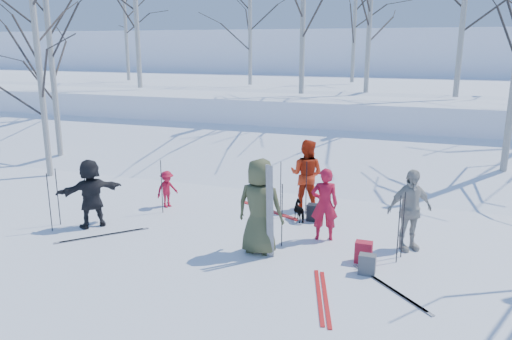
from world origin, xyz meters
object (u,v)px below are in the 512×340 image
at_px(skier_red_seated, 167,189).
at_px(skier_grey_west, 91,193).
at_px(skier_olive_center, 260,207).
at_px(skier_redor_behind, 306,175).
at_px(dog, 301,211).
at_px(backpack_grey, 367,264).
at_px(backpack_red, 364,252).
at_px(backpack_dark, 314,213).
at_px(skier_red_north, 324,204).
at_px(skier_cream_east, 410,210).

xyz_separation_m(skier_red_seated, skier_grey_west, (-0.91, -1.82, 0.32)).
distance_m(skier_olive_center, skier_red_seated, 3.75).
height_order(skier_redor_behind, skier_grey_west, skier_redor_behind).
height_order(dog, backpack_grey, dog).
bearing_deg(backpack_grey, skier_olive_center, 172.62).
bearing_deg(backpack_red, skier_red_seated, 161.59).
bearing_deg(skier_olive_center, backpack_dark, -104.35).
height_order(skier_olive_center, skier_red_north, skier_olive_center).
xyz_separation_m(skier_olive_center, skier_red_north, (1.06, 1.12, -0.18)).
xyz_separation_m(skier_red_north, backpack_grey, (1.10, -1.40, -0.60)).
bearing_deg(backpack_grey, skier_cream_east, 66.67).
relative_size(skier_red_north, backpack_grey, 4.13).
bearing_deg(dog, skier_olive_center, 41.08).
distance_m(skier_red_seated, skier_cream_east, 6.02).
distance_m(skier_red_north, dog, 1.33).
distance_m(skier_olive_center, dog, 2.22).
xyz_separation_m(skier_redor_behind, backpack_dark, (0.41, -0.82, -0.69)).
height_order(skier_red_seated, backpack_dark, skier_red_seated).
height_order(skier_olive_center, backpack_red, skier_olive_center).
bearing_deg(skier_grey_west, skier_red_north, 140.75).
bearing_deg(backpack_red, dog, 132.71).
height_order(skier_grey_west, backpack_dark, skier_grey_west).
xyz_separation_m(skier_cream_east, backpack_red, (-0.75, -0.96, -0.63)).
xyz_separation_m(skier_olive_center, skier_red_seated, (-3.17, 1.94, -0.49)).
xyz_separation_m(skier_grey_west, dog, (4.39, 1.96, -0.55)).
height_order(skier_olive_center, skier_red_seated, skier_olive_center).
relative_size(skier_cream_east, dog, 2.94).
xyz_separation_m(skier_red_north, skier_red_seated, (-4.23, 0.82, -0.31)).
bearing_deg(skier_cream_east, skier_red_seated, 137.91).
xyz_separation_m(skier_grey_west, backpack_red, (6.11, 0.09, -0.59)).
bearing_deg(backpack_red, backpack_dark, 125.52).
height_order(skier_red_seated, backpack_red, skier_red_seated).
relative_size(skier_grey_west, dog, 2.79).
relative_size(skier_red_north, backpack_red, 3.74).
bearing_deg(backpack_grey, skier_red_seated, 157.43).
xyz_separation_m(skier_red_seated, backpack_grey, (5.33, -2.22, -0.29)).
bearing_deg(skier_grey_west, backpack_red, 130.57).
xyz_separation_m(backpack_red, backpack_grey, (0.13, -0.49, -0.02)).
distance_m(skier_redor_behind, skier_grey_west, 5.17).
relative_size(skier_olive_center, skier_red_north, 1.23).
bearing_deg(skier_olive_center, skier_red_north, -132.10).
xyz_separation_m(skier_redor_behind, skier_cream_east, (2.58, -1.84, -0.05)).
bearing_deg(dog, skier_redor_behind, -124.13).
relative_size(skier_cream_east, backpack_grey, 4.42).
bearing_deg(skier_olive_center, skier_redor_behind, -92.47).
distance_m(skier_redor_behind, skier_red_seated, 3.56).
height_order(skier_redor_behind, dog, skier_redor_behind).
relative_size(skier_olive_center, backpack_dark, 4.83).
height_order(skier_grey_west, backpack_grey, skier_grey_west).
bearing_deg(skier_red_north, skier_grey_west, -4.53).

